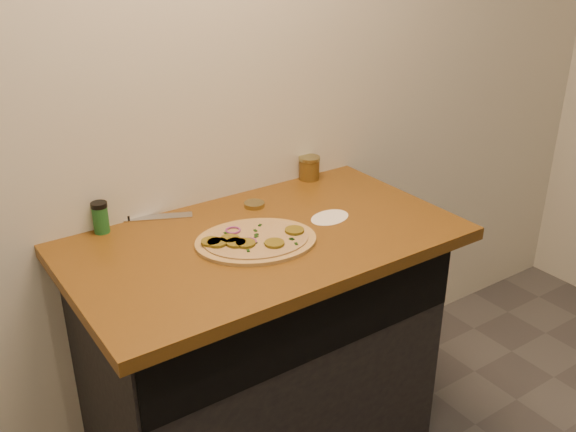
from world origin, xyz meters
TOP-DOWN VIEW (x-y plane):
  - cabinet at (0.00, 1.45)m, footprint 1.10×0.60m
  - countertop at (0.00, 1.42)m, footprint 1.20×0.70m
  - pizza at (-0.05, 1.39)m, footprint 0.45×0.45m
  - chefs_knife at (-0.29, 1.75)m, footprint 0.30×0.16m
  - mason_jar_lid at (0.09, 1.62)m, footprint 0.09×0.09m
  - salsa_jar at (0.39, 1.72)m, footprint 0.08×0.08m
  - spice_shaker at (-0.40, 1.72)m, footprint 0.05×0.05m
  - flour_spill at (0.25, 1.40)m, footprint 0.17×0.17m

SIDE VIEW (x-z plane):
  - cabinet at x=0.00m, z-range 0.00..0.86m
  - countertop at x=0.00m, z-range 0.86..0.90m
  - flour_spill at x=0.25m, z-range 0.90..0.90m
  - chefs_knife at x=-0.29m, z-range 0.90..0.91m
  - mason_jar_lid at x=0.09m, z-range 0.90..0.91m
  - pizza at x=-0.05m, z-range 0.90..0.92m
  - salsa_jar at x=0.39m, z-range 0.90..0.99m
  - spice_shaker at x=-0.40m, z-range 0.90..1.00m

